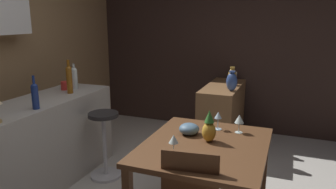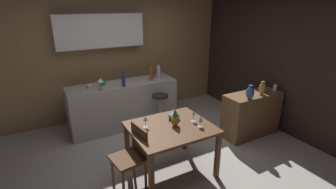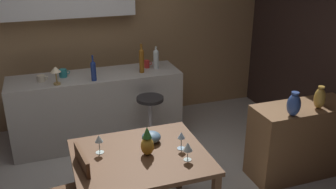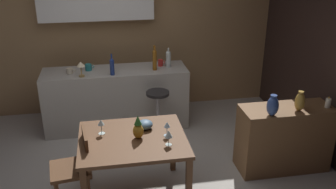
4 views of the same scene
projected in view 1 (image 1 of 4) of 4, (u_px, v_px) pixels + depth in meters
wall_side_right at (208, 44)px, 4.92m from camera, size 0.10×4.40×2.60m
dining_table at (205, 154)px, 2.54m from camera, size 1.12×0.95×0.74m
kitchen_counter at (28, 150)px, 3.12m from camera, size 2.10×0.60×0.90m
sideboard_cabinet at (222, 115)px, 4.37m from camera, size 1.10×0.44×0.82m
bar_stool at (105, 143)px, 3.44m from camera, size 0.34×0.34×0.73m
wine_glass_left at (239, 119)px, 2.73m from camera, size 0.08×0.08×0.16m
wine_glass_right at (174, 140)px, 2.26m from camera, size 0.07×0.07×0.17m
wine_glass_center at (218, 116)px, 2.81m from camera, size 0.07×0.07×0.16m
pineapple_centerpiece at (209, 128)px, 2.54m from camera, size 0.11×0.11×0.26m
fruit_bowl at (189, 129)px, 2.71m from camera, size 0.17×0.17×0.10m
wine_bottle_clear at (74, 77)px, 3.70m from camera, size 0.07×0.07×0.29m
wine_bottle_amber at (69, 78)px, 3.45m from camera, size 0.06×0.06×0.37m
wine_bottle_cobalt at (35, 95)px, 2.87m from camera, size 0.06×0.06×0.31m
cup_red at (64, 86)px, 3.64m from camera, size 0.11×0.07×0.10m
pillar_candle_tall at (235, 76)px, 4.66m from camera, size 0.06×0.06×0.14m
vase_ceramic_blue at (232, 81)px, 3.94m from camera, size 0.14×0.14×0.25m
vase_brass at (232, 76)px, 4.28m from camera, size 0.12×0.12×0.24m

